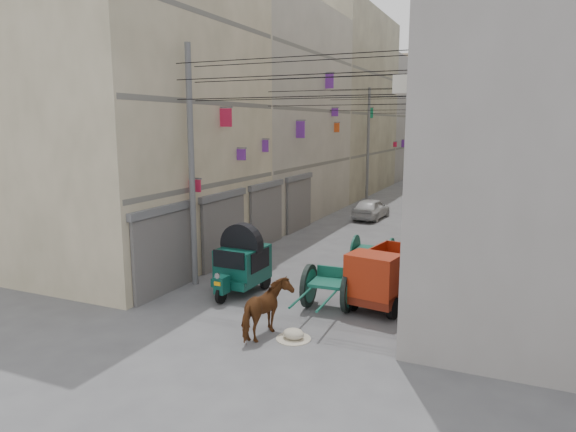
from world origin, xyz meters
The scene contains 18 objects.
ground centered at (0.00, 0.00, 0.00)m, with size 140.00×140.00×0.00m, color #4D4D50.
building_row_left centered at (-8.00, 34.13, 6.46)m, with size 8.00×62.00×14.00m.
building_row_right centered at (8.00, 34.13, 6.46)m, with size 8.00×62.00×14.00m.
end_cap_building centered at (0.00, 66.00, 6.50)m, with size 22.00×10.00×13.00m, color #ADA688.
shutters_left centered at (-3.92, 10.38, 1.49)m, with size 0.18×14.40×2.88m.
signboards centered at (-0.01, 21.66, 3.43)m, with size 8.22×40.52×5.67m.
ac_units centered at (3.65, 7.67, 7.43)m, with size 0.70×6.55×3.35m.
utility_poles centered at (0.00, 17.00, 4.00)m, with size 7.40×22.20×8.00m.
overhead_cables centered at (0.00, 14.40, 6.77)m, with size 7.40×22.52×1.12m.
auto_rickshaw centered at (-1.71, 5.92, 1.03)m, with size 1.47×2.50×1.74m.
tonga_cart centered at (1.40, 5.54, 0.68)m, with size 1.42×2.93×1.30m.
mini_truck centered at (2.85, 6.32, 0.86)m, with size 1.93×3.40×1.80m.
second_cart centered at (1.52, 10.28, 0.68)m, with size 1.44×1.28×1.27m.
feed_sack centered at (1.34, 3.13, 0.14)m, with size 0.56×0.45×0.28m, color #BDB59D.
horse centered at (0.64, 3.00, 0.72)m, with size 0.78×1.72×1.45m, color #5C2E15.
distant_car_white centered at (-1.31, 20.65, 0.61)m, with size 1.43×3.55×1.21m, color #B6B6B6.
distant_car_grey centered at (0.86, 33.61, 0.67)m, with size 1.42×4.07×1.34m, color slate.
distant_car_green centered at (0.15, 37.65, 0.61)m, with size 1.70×4.19×1.22m, color #1A4E3C.
Camera 1 is at (6.24, -8.24, 5.42)m, focal length 32.00 mm.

